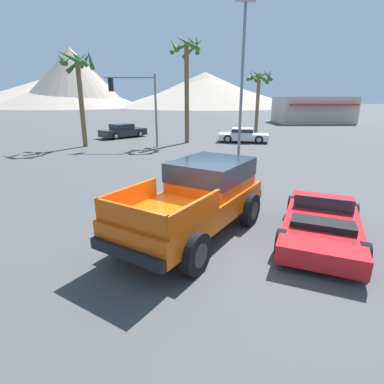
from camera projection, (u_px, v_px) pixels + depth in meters
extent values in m
plane|color=#424244|center=(196.00, 243.00, 7.82)|extent=(320.00, 320.00, 0.00)
cube|color=#CC4C0C|center=(193.00, 208.00, 7.99)|extent=(4.40, 5.23, 0.59)
cube|color=#CC4C0C|center=(211.00, 174.00, 8.58)|extent=(2.72, 2.83, 0.82)
cube|color=#1E2833|center=(212.00, 169.00, 8.54)|extent=(2.78, 2.89, 0.53)
cube|color=#CC4C0C|center=(129.00, 197.00, 7.18)|extent=(1.17, 1.70, 0.48)
cube|color=#CC4C0C|center=(196.00, 212.00, 6.23)|extent=(1.17, 1.70, 0.48)
cube|color=#CC4C0C|center=(131.00, 218.00, 5.93)|extent=(1.61, 1.12, 0.48)
cube|color=black|center=(233.00, 190.00, 10.09)|extent=(1.69, 1.20, 0.24)
cube|color=black|center=(126.00, 254.00, 6.00)|extent=(1.69, 1.20, 0.24)
cylinder|color=black|center=(192.00, 198.00, 9.86)|extent=(0.77, 0.96, 0.96)
cylinder|color=#232326|center=(192.00, 198.00, 9.86)|extent=(0.55, 0.61, 0.53)
cylinder|color=black|center=(250.00, 210.00, 8.83)|extent=(0.77, 0.96, 0.96)
cylinder|color=#232326|center=(250.00, 210.00, 8.83)|extent=(0.55, 0.61, 0.53)
cylinder|color=black|center=(125.00, 232.00, 7.37)|extent=(0.77, 0.96, 0.96)
cylinder|color=#232326|center=(125.00, 232.00, 7.37)|extent=(0.55, 0.61, 0.53)
cylinder|color=black|center=(195.00, 254.00, 6.34)|extent=(0.77, 0.96, 0.96)
cylinder|color=#232326|center=(195.00, 254.00, 6.34)|extent=(0.55, 0.61, 0.53)
cube|color=red|center=(321.00, 224.00, 8.07)|extent=(3.51, 4.77, 0.44)
cube|color=#1E2833|center=(323.00, 204.00, 8.37)|extent=(1.45, 0.71, 0.36)
cube|color=black|center=(323.00, 224.00, 7.30)|extent=(1.60, 1.17, 0.16)
cylinder|color=black|center=(292.00, 206.00, 9.61)|extent=(0.47, 0.67, 0.64)
cylinder|color=#9E9EA3|center=(292.00, 206.00, 9.61)|extent=(0.36, 0.42, 0.35)
cylinder|color=black|center=(353.00, 214.00, 8.96)|extent=(0.47, 0.67, 0.64)
cylinder|color=#9E9EA3|center=(353.00, 214.00, 8.96)|extent=(0.36, 0.42, 0.35)
cylinder|color=black|center=(281.00, 242.00, 7.22)|extent=(0.47, 0.67, 0.64)
cylinder|color=#9E9EA3|center=(281.00, 242.00, 7.22)|extent=(0.36, 0.42, 0.35)
cylinder|color=black|center=(364.00, 256.00, 6.56)|extent=(0.47, 0.67, 0.64)
cylinder|color=#9E9EA3|center=(364.00, 256.00, 6.56)|extent=(0.36, 0.42, 0.35)
cube|color=#232328|center=(123.00, 132.00, 28.12)|extent=(4.34, 4.17, 0.62)
cube|color=#232328|center=(122.00, 126.00, 27.89)|extent=(2.38, 2.36, 0.47)
cube|color=#1E2833|center=(122.00, 126.00, 27.87)|extent=(2.43, 2.41, 0.28)
cylinder|color=black|center=(130.00, 132.00, 29.63)|extent=(0.61, 0.59, 0.63)
cylinder|color=#9E9EA3|center=(130.00, 132.00, 29.63)|extent=(0.41, 0.41, 0.35)
cylinder|color=black|center=(140.00, 134.00, 28.45)|extent=(0.61, 0.59, 0.63)
cylinder|color=#9E9EA3|center=(140.00, 134.00, 28.45)|extent=(0.41, 0.41, 0.35)
cylinder|color=black|center=(106.00, 134.00, 27.89)|extent=(0.61, 0.59, 0.63)
cylinder|color=#9E9EA3|center=(106.00, 134.00, 27.89)|extent=(0.41, 0.41, 0.35)
cylinder|color=black|center=(116.00, 136.00, 26.72)|extent=(0.61, 0.59, 0.63)
cylinder|color=#9E9EA3|center=(116.00, 136.00, 26.72)|extent=(0.41, 0.41, 0.35)
cube|color=white|center=(243.00, 137.00, 25.31)|extent=(4.38, 2.60, 0.51)
cube|color=white|center=(242.00, 131.00, 25.18)|extent=(2.01, 1.90, 0.45)
cube|color=#1E2833|center=(243.00, 130.00, 25.17)|extent=(2.05, 1.94, 0.27)
cylinder|color=black|center=(258.00, 137.00, 25.93)|extent=(0.70, 0.35, 0.67)
cylinder|color=#9E9EA3|center=(258.00, 137.00, 25.93)|extent=(0.41, 0.30, 0.37)
cylinder|color=black|center=(259.00, 140.00, 24.32)|extent=(0.70, 0.35, 0.67)
cylinder|color=#9E9EA3|center=(259.00, 140.00, 24.32)|extent=(0.41, 0.30, 0.37)
cylinder|color=black|center=(229.00, 136.00, 26.36)|extent=(0.70, 0.35, 0.67)
cylinder|color=#9E9EA3|center=(229.00, 136.00, 26.36)|extent=(0.41, 0.30, 0.37)
cylinder|color=black|center=(228.00, 139.00, 24.76)|extent=(0.70, 0.35, 0.67)
cylinder|color=#9E9EA3|center=(228.00, 139.00, 24.76)|extent=(0.41, 0.30, 0.37)
cylinder|color=slate|center=(156.00, 112.00, 22.11)|extent=(0.16, 0.16, 5.23)
cylinder|color=slate|center=(130.00, 78.00, 21.34)|extent=(3.59, 0.11, 0.11)
cube|color=black|center=(111.00, 85.00, 21.45)|extent=(0.34, 0.26, 0.90)
sphere|color=red|center=(111.00, 81.00, 21.52)|extent=(0.20, 0.20, 0.20)
sphere|color=orange|center=(111.00, 85.00, 21.60)|extent=(0.20, 0.20, 0.20)
sphere|color=green|center=(112.00, 89.00, 21.68)|extent=(0.20, 0.20, 0.20)
cylinder|color=slate|center=(241.00, 93.00, 14.40)|extent=(0.14, 0.14, 7.67)
cylinder|color=brown|center=(257.00, 104.00, 31.45)|extent=(0.36, 0.39, 5.94)
cone|color=#2D6028|center=(269.00, 77.00, 30.57)|extent=(0.53, 1.82, 1.46)
cone|color=#2D6028|center=(263.00, 75.00, 31.11)|extent=(1.35, 1.27, 0.88)
cone|color=#2D6028|center=(256.00, 76.00, 31.29)|extent=(1.56, 0.67, 1.01)
cone|color=#2D6028|center=(251.00, 76.00, 31.06)|extent=(1.30, 1.64, 1.07)
cone|color=#2D6028|center=(253.00, 76.00, 30.25)|extent=(1.00, 1.56, 1.30)
cone|color=#2D6028|center=(259.00, 76.00, 29.77)|extent=(1.77, 0.83, 1.31)
cone|color=#2D6028|center=(267.00, 75.00, 29.99)|extent=(1.56, 1.55, 1.12)
cylinder|color=brown|center=(81.00, 103.00, 22.25)|extent=(0.36, 0.50, 6.47)
cone|color=#2D6028|center=(90.00, 60.00, 21.44)|extent=(0.63, 1.85, 1.29)
cone|color=#2D6028|center=(85.00, 60.00, 21.85)|extent=(1.37, 1.17, 1.15)
cone|color=#2D6028|center=(77.00, 63.00, 22.24)|extent=(1.79, 0.86, 1.65)
cone|color=#2D6028|center=(68.00, 59.00, 21.52)|extent=(0.92, 1.52, 1.02)
cone|color=#2D6028|center=(61.00, 58.00, 20.70)|extent=(1.41, 1.84, 1.20)
cone|color=#2D6028|center=(69.00, 57.00, 20.39)|extent=(1.86, 0.68, 1.14)
cone|color=#2D6028|center=(79.00, 58.00, 20.68)|extent=(1.37, 1.00, 1.20)
cylinder|color=brown|center=(187.00, 95.00, 23.94)|extent=(0.36, 0.45, 7.68)
cone|color=#2D6028|center=(197.00, 45.00, 22.75)|extent=(0.52, 1.51, 1.27)
cone|color=#2D6028|center=(193.00, 48.00, 23.75)|extent=(1.89, 1.27, 1.57)
cone|color=#2D6028|center=(185.00, 46.00, 23.60)|extent=(1.79, 0.57, 0.95)
cone|color=#2D6028|center=(177.00, 46.00, 23.24)|extent=(1.17, 1.60, 1.31)
cone|color=#2D6028|center=(174.00, 44.00, 22.51)|extent=(0.90, 1.97, 1.30)
cone|color=#2D6028|center=(186.00, 42.00, 22.05)|extent=(1.57, 0.45, 1.03)
cone|color=#2D6028|center=(193.00, 43.00, 22.32)|extent=(1.25, 1.22, 1.06)
cube|color=#BCB2A3|center=(313.00, 110.00, 43.95)|extent=(10.35, 6.57, 3.68)
cube|color=red|center=(324.00, 105.00, 40.24)|extent=(9.31, 0.70, 0.20)
cone|color=gray|center=(72.00, 78.00, 107.50)|extent=(39.35, 39.35, 20.47)
cone|color=gray|center=(40.00, 93.00, 128.14)|extent=(65.23, 65.23, 10.47)
cone|color=gray|center=(207.00, 92.00, 114.36)|extent=(69.40, 69.40, 10.59)
cone|color=gray|center=(205.00, 89.00, 133.59)|extent=(65.97, 65.97, 14.11)
cone|color=gray|center=(69.00, 93.00, 110.02)|extent=(54.52, 54.52, 10.28)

